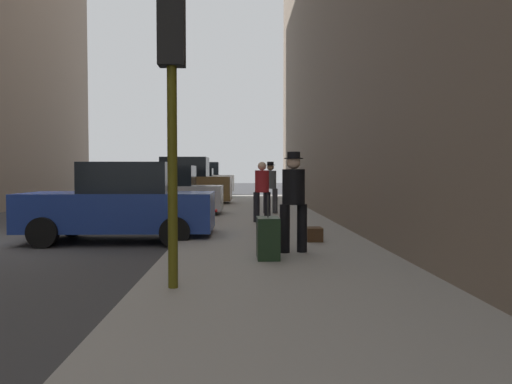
{
  "coord_description": "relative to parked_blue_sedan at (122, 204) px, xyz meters",
  "views": [
    {
      "loc": [
        5.33,
        -11.03,
        1.57
      ],
      "look_at": [
        5.83,
        4.9,
        0.93
      ],
      "focal_mm": 35.0,
      "sensor_mm": 36.0,
      "label": 1
    }
  ],
  "objects": [
    {
      "name": "pedestrian_with_fedora",
      "position": [
        3.62,
        -2.56,
        0.29
      ],
      "size": [
        0.53,
        0.47,
        1.78
      ],
      "color": "black",
      "rests_on": "sidewalk"
    },
    {
      "name": "parked_bronze_suv",
      "position": [
        -0.0,
        11.56,
        0.18
      ],
      "size": [
        4.66,
        2.19,
        2.25
      ],
      "color": "brown",
      "rests_on": "ground_plane"
    },
    {
      "name": "pedestrian_with_beanie",
      "position": [
        3.72,
        5.8,
        0.29
      ],
      "size": [
        0.53,
        0.48,
        1.78
      ],
      "color": "#333338",
      "rests_on": "sidewalk"
    },
    {
      "name": "sidewalk",
      "position": [
        3.35,
        -0.29,
        -0.77
      ],
      "size": [
        4.0,
        40.0,
        0.15
      ],
      "primitive_type": "cube",
      "color": "gray",
      "rests_on": "ground_plane"
    },
    {
      "name": "fire_hydrant",
      "position": [
        1.8,
        3.09,
        -0.35
      ],
      "size": [
        0.42,
        0.22,
        0.7
      ],
      "color": "red",
      "rests_on": "sidewalk"
    },
    {
      "name": "duffel_bag",
      "position": [
        4.2,
        -1.13,
        -0.56
      ],
      "size": [
        0.32,
        0.44,
        0.28
      ],
      "color": "#472D19",
      "rests_on": "sidewalk"
    },
    {
      "name": "parked_dark_green_sedan",
      "position": [
        0.0,
        17.17,
        0.0
      ],
      "size": [
        4.2,
        2.07,
        1.79
      ],
      "color": "#193828",
      "rests_on": "ground_plane"
    },
    {
      "name": "parked_white_van",
      "position": [
        -0.0,
        23.15,
        0.18
      ],
      "size": [
        4.61,
        2.08,
        2.25
      ],
      "color": "silver",
      "rests_on": "ground_plane"
    },
    {
      "name": "traffic_light",
      "position": [
        1.85,
        -5.2,
        1.91
      ],
      "size": [
        0.32,
        0.32,
        3.6
      ],
      "color": "#514C0F",
      "rests_on": "sidewalk"
    },
    {
      "name": "parked_blue_sedan",
      "position": [
        0.0,
        0.0,
        0.0
      ],
      "size": [
        4.21,
        2.07,
        1.79
      ],
      "color": "navy",
      "rests_on": "ground_plane"
    },
    {
      "name": "pedestrian_in_red_jacket",
      "position": [
        3.3,
        2.82,
        0.26
      ],
      "size": [
        0.53,
        0.48,
        1.71
      ],
      "color": "black",
      "rests_on": "sidewalk"
    },
    {
      "name": "parked_silver_sedan",
      "position": [
        -0.0,
        5.73,
        0.0
      ],
      "size": [
        4.23,
        2.12,
        1.79
      ],
      "color": "#B7BABF",
      "rests_on": "ground_plane"
    },
    {
      "name": "rolling_suitcase",
      "position": [
        3.13,
        -3.2,
        -0.36
      ],
      "size": [
        0.37,
        0.57,
        1.04
      ],
      "color": "black",
      "rests_on": "sidewalk"
    }
  ]
}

